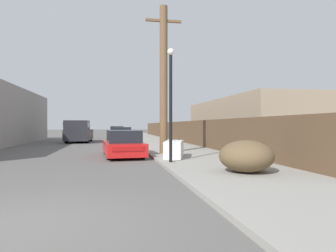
{
  "coord_description": "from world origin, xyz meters",
  "views": [
    {
      "loc": [
        1.38,
        -4.69,
        1.51
      ],
      "look_at": [
        4.07,
        9.54,
        1.48
      ],
      "focal_mm": 32.0,
      "sensor_mm": 36.0,
      "label": 1
    }
  ],
  "objects_px": {
    "discarded_fridge": "(174,149)",
    "brush_pile": "(246,156)",
    "pickup_truck": "(79,132)",
    "street_lamp": "(171,96)",
    "parked_sports_car_red": "(123,145)",
    "car_parked_far": "(117,132)",
    "car_parked_mid": "(123,135)",
    "utility_pole": "(164,78)"
  },
  "relations": [
    {
      "from": "utility_pole",
      "to": "street_lamp",
      "type": "height_order",
      "value": "utility_pole"
    },
    {
      "from": "pickup_truck",
      "to": "street_lamp",
      "type": "bearing_deg",
      "value": 108.49
    },
    {
      "from": "street_lamp",
      "to": "pickup_truck",
      "type": "bearing_deg",
      "value": 107.12
    },
    {
      "from": "car_parked_mid",
      "to": "brush_pile",
      "type": "height_order",
      "value": "car_parked_mid"
    },
    {
      "from": "pickup_truck",
      "to": "street_lamp",
      "type": "distance_m",
      "value": 17.34
    },
    {
      "from": "car_parked_mid",
      "to": "discarded_fridge",
      "type": "bearing_deg",
      "value": -82.48
    },
    {
      "from": "car_parked_far",
      "to": "car_parked_mid",
      "type": "bearing_deg",
      "value": -89.25
    },
    {
      "from": "discarded_fridge",
      "to": "car_parked_far",
      "type": "relative_size",
      "value": 0.42
    },
    {
      "from": "car_parked_mid",
      "to": "utility_pole",
      "type": "bearing_deg",
      "value": -82.11
    },
    {
      "from": "discarded_fridge",
      "to": "street_lamp",
      "type": "height_order",
      "value": "street_lamp"
    },
    {
      "from": "discarded_fridge",
      "to": "parked_sports_car_red",
      "type": "bearing_deg",
      "value": 155.34
    },
    {
      "from": "car_parked_far",
      "to": "utility_pole",
      "type": "bearing_deg",
      "value": -86.62
    },
    {
      "from": "discarded_fridge",
      "to": "parked_sports_car_red",
      "type": "height_order",
      "value": "parked_sports_car_red"
    },
    {
      "from": "discarded_fridge",
      "to": "parked_sports_car_red",
      "type": "xyz_separation_m",
      "value": [
        -2.13,
        1.88,
        0.1
      ]
    },
    {
      "from": "parked_sports_car_red",
      "to": "discarded_fridge",
      "type": "bearing_deg",
      "value": -45.31
    },
    {
      "from": "car_parked_mid",
      "to": "car_parked_far",
      "type": "bearing_deg",
      "value": 93.13
    },
    {
      "from": "parked_sports_car_red",
      "to": "utility_pole",
      "type": "relative_size",
      "value": 0.61
    },
    {
      "from": "discarded_fridge",
      "to": "parked_sports_car_red",
      "type": "distance_m",
      "value": 2.84
    },
    {
      "from": "discarded_fridge",
      "to": "brush_pile",
      "type": "relative_size",
      "value": 1.19
    },
    {
      "from": "pickup_truck",
      "to": "brush_pile",
      "type": "xyz_separation_m",
      "value": [
        6.81,
        -19.3,
        -0.36
      ]
    },
    {
      "from": "discarded_fridge",
      "to": "brush_pile",
      "type": "distance_m",
      "value": 4.66
    },
    {
      "from": "car_parked_mid",
      "to": "car_parked_far",
      "type": "relative_size",
      "value": 0.87
    },
    {
      "from": "parked_sports_car_red",
      "to": "car_parked_far",
      "type": "height_order",
      "value": "car_parked_far"
    },
    {
      "from": "parked_sports_car_red",
      "to": "brush_pile",
      "type": "distance_m",
      "value": 7.21
    },
    {
      "from": "discarded_fridge",
      "to": "car_parked_mid",
      "type": "bearing_deg",
      "value": 113.1
    },
    {
      "from": "car_parked_far",
      "to": "brush_pile",
      "type": "bearing_deg",
      "value": -85.01
    },
    {
      "from": "car_parked_mid",
      "to": "utility_pole",
      "type": "relative_size",
      "value": 0.56
    },
    {
      "from": "car_parked_far",
      "to": "utility_pole",
      "type": "relative_size",
      "value": 0.65
    },
    {
      "from": "pickup_truck",
      "to": "utility_pole",
      "type": "distance_m",
      "value": 14.29
    },
    {
      "from": "parked_sports_car_red",
      "to": "street_lamp",
      "type": "relative_size",
      "value": 1.04
    },
    {
      "from": "parked_sports_car_red",
      "to": "street_lamp",
      "type": "distance_m",
      "value": 4.43
    },
    {
      "from": "discarded_fridge",
      "to": "car_parked_far",
      "type": "distance_m",
      "value": 25.63
    },
    {
      "from": "parked_sports_car_red",
      "to": "street_lamp",
      "type": "bearing_deg",
      "value": -69.08
    },
    {
      "from": "parked_sports_car_red",
      "to": "street_lamp",
      "type": "xyz_separation_m",
      "value": [
        1.65,
        -3.56,
        2.06
      ]
    },
    {
      "from": "discarded_fridge",
      "to": "utility_pole",
      "type": "xyz_separation_m",
      "value": [
        -0.13,
        1.91,
        3.38
      ]
    },
    {
      "from": "car_parked_mid",
      "to": "street_lamp",
      "type": "bearing_deg",
      "value": -84.77
    },
    {
      "from": "street_lamp",
      "to": "utility_pole",
      "type": "bearing_deg",
      "value": 84.41
    },
    {
      "from": "pickup_truck",
      "to": "street_lamp",
      "type": "height_order",
      "value": "street_lamp"
    },
    {
      "from": "parked_sports_car_red",
      "to": "car_parked_mid",
      "type": "bearing_deg",
      "value": 84.06
    },
    {
      "from": "parked_sports_car_red",
      "to": "car_parked_mid",
      "type": "distance_m",
      "value": 13.1
    },
    {
      "from": "discarded_fridge",
      "to": "car_parked_mid",
      "type": "xyz_separation_m",
      "value": [
        -1.69,
        14.96,
        0.16
      ]
    },
    {
      "from": "car_parked_far",
      "to": "street_lamp",
      "type": "xyz_separation_m",
      "value": [
        1.58,
        -27.23,
        1.98
      ]
    }
  ]
}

